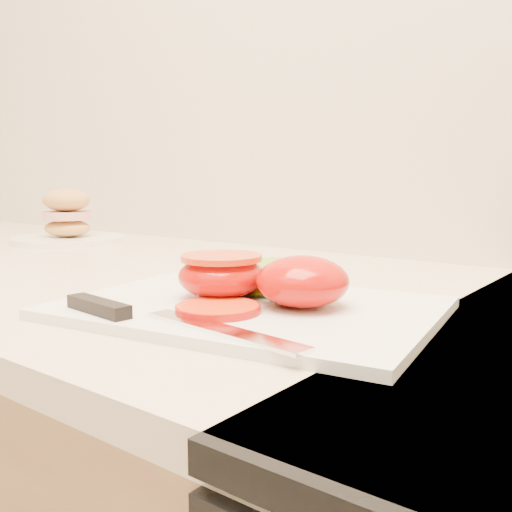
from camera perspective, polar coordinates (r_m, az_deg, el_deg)
The scene contains 7 objects.
cutting_board at distance 0.56m, azimuth -0.63°, elevation -5.22°, with size 0.35×0.25×0.01m, color silver.
tomato_half_dome at distance 0.54m, azimuth 4.68°, elevation -2.54°, with size 0.09×0.09×0.05m, color #B10F0C.
tomato_half_cut at distance 0.58m, azimuth -3.46°, elevation -1.84°, with size 0.09×0.09×0.04m.
tomato_slice_0 at distance 0.52m, azimuth -3.83°, elevation -5.26°, with size 0.07×0.07×0.01m, color #F25324.
lettuce_leaf_0 at distance 0.62m, azimuth 1.46°, elevation -2.08°, with size 0.14×0.10×0.03m, color #7FAF2E.
knife at distance 0.50m, azimuth -11.20°, elevation -5.81°, with size 0.26×0.05×0.01m.
sandwich_plate at distance 1.19m, azimuth -18.36°, elevation 3.08°, with size 0.22×0.22×0.11m.
Camera 1 is at (0.37, 1.14, 1.06)m, focal length 40.00 mm.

